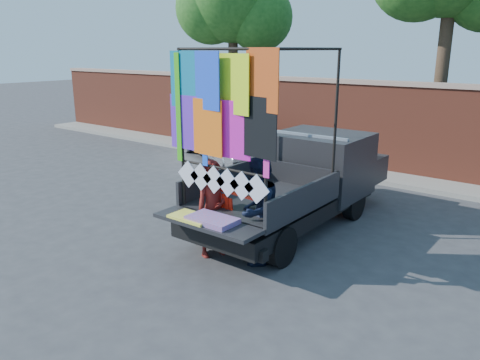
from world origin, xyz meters
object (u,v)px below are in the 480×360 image
Objects in this scene: pickup_truck at (306,179)px; sedan at (222,136)px; man at (258,211)px; woman at (213,208)px.

pickup_truck is 6.02m from sedan.
sedan is (-5.03, 3.31, -0.13)m from pickup_truck.
sedan is at bearing -145.23° from man.
pickup_truck is 1.22× the size of sedan.
pickup_truck is at bearing 14.70° from woman.
sedan is at bearing 61.11° from woman.
man is (0.76, 0.23, 0.06)m from woman.
woman is at bearing -117.76° from sedan.
pickup_truck reaches higher than sedan.
pickup_truck is 3.26× the size of woman.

